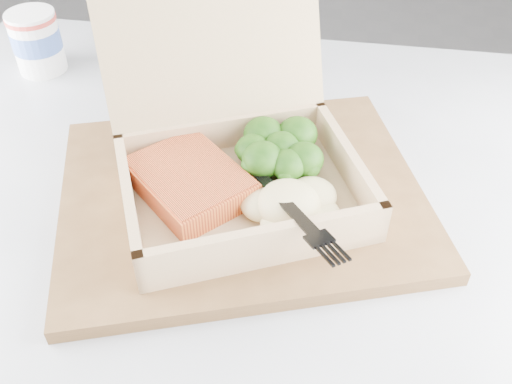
# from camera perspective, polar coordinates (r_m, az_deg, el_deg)

# --- Properties ---
(floor) EXTENTS (4.00, 4.00, 0.00)m
(floor) POSITION_cam_1_polar(r_m,az_deg,el_deg) (1.70, -23.28, -5.74)
(floor) COLOR gray
(floor) RESTS_ON ground
(cafe_table) EXTENTS (0.88, 0.88, 0.75)m
(cafe_table) POSITION_cam_1_polar(r_m,az_deg,el_deg) (0.76, -5.64, -12.81)
(cafe_table) COLOR black
(cafe_table) RESTS_ON floor
(serving_tray) EXTENTS (0.45, 0.40, 0.02)m
(serving_tray) POSITION_cam_1_polar(r_m,az_deg,el_deg) (0.62, -1.43, -0.23)
(serving_tray) COLOR brown
(serving_tray) RESTS_ON cafe_table
(takeout_container) EXTENTS (0.32, 0.33, 0.22)m
(takeout_container) POSITION_cam_1_polar(r_m,az_deg,el_deg) (0.60, -2.42, 5.48)
(takeout_container) COLOR tan
(takeout_container) RESTS_ON serving_tray
(salmon_fillet) EXTENTS (0.15, 0.15, 0.03)m
(salmon_fillet) POSITION_cam_1_polar(r_m,az_deg,el_deg) (0.59, -6.67, 1.09)
(salmon_fillet) COLOR orange
(salmon_fillet) RESTS_ON takeout_container
(broccoli_pile) EXTENTS (0.11, 0.11, 0.04)m
(broccoli_pile) POSITION_cam_1_polar(r_m,az_deg,el_deg) (0.62, 2.54, 3.95)
(broccoli_pile) COLOR #316716
(broccoli_pile) RESTS_ON takeout_container
(mashed_potatoes) EXTENTS (0.10, 0.09, 0.04)m
(mashed_potatoes) POSITION_cam_1_polar(r_m,az_deg,el_deg) (0.56, 3.26, -1.12)
(mashed_potatoes) COLOR beige
(mashed_potatoes) RESTS_ON takeout_container
(plastic_fork) EXTENTS (0.10, 0.15, 0.02)m
(plastic_fork) POSITION_cam_1_polar(r_m,az_deg,el_deg) (0.55, 1.93, 0.31)
(plastic_fork) COLOR black
(plastic_fork) RESTS_ON mashed_potatoes
(paper_cup) EXTENTS (0.07, 0.07, 0.09)m
(paper_cup) POSITION_cam_1_polar(r_m,az_deg,el_deg) (0.89, -21.12, 14.00)
(paper_cup) COLOR white
(paper_cup) RESTS_ON cafe_table
(receipt) EXTENTS (0.12, 0.16, 0.00)m
(receipt) POSITION_cam_1_polar(r_m,az_deg,el_deg) (0.79, -0.63, 9.68)
(receipt) COLOR white
(receipt) RESTS_ON cafe_table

